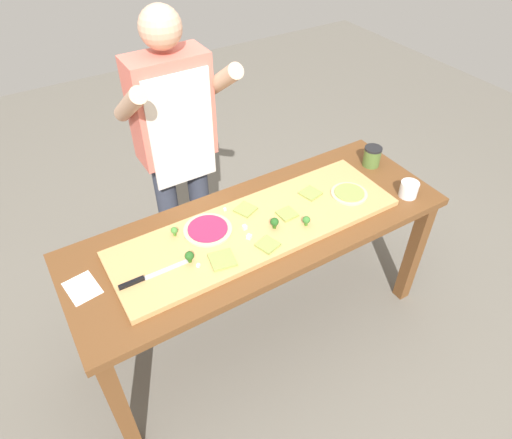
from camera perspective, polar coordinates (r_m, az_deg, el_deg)
The scene contains 23 objects.
ground_plane at distance 2.78m, azimuth 0.43°, elevation -12.88°, with size 8.00×8.00×0.00m, color #6B665B.
prep_table at distance 2.26m, azimuth 0.51°, elevation -2.71°, with size 1.88×0.68×0.79m.
cutting_board at distance 2.16m, azimuth 0.19°, elevation -0.96°, with size 1.41×0.44×0.03m, color tan.
chefs_knife at distance 1.96m, azimuth -13.92°, elevation -7.17°, with size 0.31×0.02×0.02m.
pizza_whole_pesto_green at distance 2.37m, azimuth 11.66°, elevation 3.24°, with size 0.19×0.19×0.02m.
pizza_whole_beet_magenta at distance 2.13m, azimuth -6.10°, elevation -1.24°, with size 0.23×0.23×0.02m.
pizza_slice_near_left at distance 2.34m, azimuth 6.88°, elevation 3.31°, with size 0.09×0.09×0.01m, color #899E4C.
pizza_slice_far_left at distance 2.22m, azimuth -1.34°, elevation 1.29°, with size 0.09×0.09×0.01m, color #899E4C.
pizza_slice_center at distance 1.98m, azimuth -4.25°, elevation -5.08°, with size 0.11×0.11×0.01m, color #899E4C.
pizza_slice_near_right at distance 2.20m, azimuth 3.93°, elevation 0.72°, with size 0.09×0.09×0.01m, color #899E4C.
pizza_slice_far_right at distance 2.04m, azimuth 1.49°, elevation -3.19°, with size 0.09×0.09×0.01m, color #899E4C.
broccoli_floret_front_right at distance 1.98m, azimuth -8.40°, elevation -4.60°, with size 0.04×0.04×0.06m.
broccoli_floret_back_left at distance 2.14m, azimuth 6.37°, elevation -0.09°, with size 0.04×0.04×0.05m.
broccoli_floret_back_right at distance 2.11m, azimuth 2.35°, elevation -0.35°, with size 0.04×0.04×0.06m.
broccoli_floret_center_left at distance 2.11m, azimuth -10.26°, elevation -1.40°, with size 0.03×0.03×0.05m.
cheese_crumble_a at distance 2.12m, azimuth -1.45°, elevation -0.98°, with size 0.02×0.02×0.02m, color silver.
cheese_crumble_b at distance 2.07m, azimuth -0.89°, elevation -2.18°, with size 0.02×0.02×0.02m, color white.
cheese_crumble_c at distance 2.23m, azimuth -3.96°, elevation 1.29°, with size 0.01×0.01×0.01m, color silver.
cheese_crumble_d at distance 1.97m, azimuth -7.28°, elevation -5.74°, with size 0.01×0.01×0.01m, color white.
flour_cup at distance 2.47m, azimuth 18.68°, elevation 3.54°, with size 0.09×0.09×0.08m.
sauce_jar at distance 2.64m, azimuth 14.41°, elevation 7.72°, with size 0.10×0.10×0.11m.
recipe_note at distance 2.05m, azimuth -21.03°, elevation -8.05°, with size 0.12×0.16×0.00m, color white.
cook_center at distance 2.47m, azimuth -10.04°, elevation 9.95°, with size 0.54×0.39×1.67m.
Camera 1 is at (-0.86, -1.37, 2.26)m, focal length 31.75 mm.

